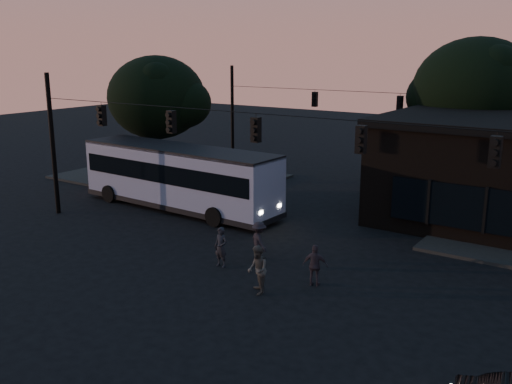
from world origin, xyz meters
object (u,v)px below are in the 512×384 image
Objects in this scene: pedestrian_c at (315,265)px; pedestrian_d at (259,241)px; pedestrian_a at (221,247)px; pedestrian_b at (258,270)px; bus at (179,174)px.

pedestrian_d reaches higher than pedestrian_c.
pedestrian_b is at bearing -24.88° from pedestrian_a.
bus is 7.37× the size of pedestrian_d.
pedestrian_b is 1.07× the size of pedestrian_d.
pedestrian_b is (2.70, -1.34, 0.07)m from pedestrian_a.
pedestrian_b reaches higher than pedestrian_a.
bus reaches higher than pedestrian_a.
bus is at bearing 4.09° from pedestrian_d.
pedestrian_c is at bearing 7.70° from pedestrian_a.
bus is 7.48× the size of pedestrian_a.
bus is at bearing 143.62° from pedestrian_a.
pedestrian_a is at bearing 89.69° from pedestrian_d.
pedestrian_d is (8.14, -4.20, -1.11)m from bus.
pedestrian_c is at bearing 98.89° from pedestrian_b.
pedestrian_a is 1.71m from pedestrian_d.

